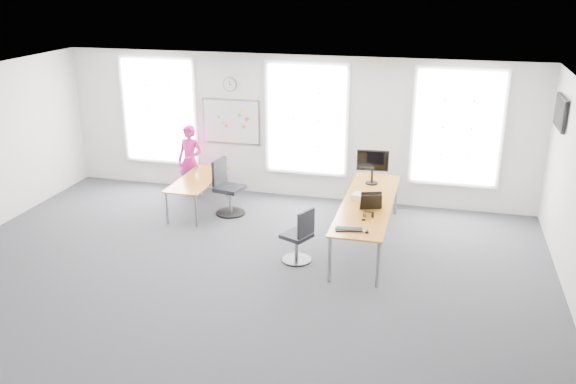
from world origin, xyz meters
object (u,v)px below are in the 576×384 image
(desk_left, at_px, (198,181))
(chair_right, at_px, (299,239))
(desk_right, at_px, (368,205))
(monitor, at_px, (373,164))
(headphones, at_px, (368,214))
(person, at_px, (190,161))
(chair_left, at_px, (227,190))
(keyboard, at_px, (349,230))

(desk_left, distance_m, chair_right, 3.11)
(desk_right, relative_size, monitor, 4.91)
(chair_right, xyz_separation_m, headphones, (1.08, 0.31, 0.42))
(desk_left, xyz_separation_m, headphones, (3.61, -1.50, 0.23))
(person, xyz_separation_m, monitor, (3.94, -0.60, 0.41))
(chair_left, xyz_separation_m, headphones, (2.97, -1.45, 0.35))
(monitor, bearing_deg, desk_right, -91.95)
(desk_right, bearing_deg, person, 158.24)
(chair_left, relative_size, keyboard, 2.62)
(desk_right, distance_m, monitor, 1.09)
(keyboard, bearing_deg, monitor, 74.20)
(desk_right, distance_m, chair_left, 2.99)
(chair_left, bearing_deg, keyboard, -115.69)
(desk_left, distance_m, chair_left, 0.65)
(chair_left, relative_size, monitor, 1.68)
(desk_right, bearing_deg, desk_left, 166.93)
(headphones, height_order, monitor, monitor)
(desk_right, distance_m, keyboard, 1.30)
(desk_left, relative_size, person, 1.17)
(keyboard, bearing_deg, headphones, 55.87)
(person, xyz_separation_m, keyboard, (3.87, -2.89, 0.03))
(desk_right, xyz_separation_m, chair_left, (-2.88, 0.77, -0.25))
(desk_left, relative_size, chair_right, 1.91)
(chair_left, bearing_deg, desk_right, -93.73)
(monitor, bearing_deg, keyboard, -96.97)
(desk_left, distance_m, headphones, 3.91)
(chair_right, height_order, monitor, monitor)
(desk_left, height_order, keyboard, keyboard)
(keyboard, bearing_deg, person, 129.18)
(person, bearing_deg, desk_left, -51.15)
(desk_left, xyz_separation_m, chair_left, (0.64, -0.05, -0.12))
(keyboard, height_order, headphones, headphones)
(chair_right, height_order, chair_left, chair_left)
(desk_right, xyz_separation_m, headphones, (0.10, -0.69, 0.10))
(desk_left, bearing_deg, chair_left, -4.35)
(desk_right, bearing_deg, keyboard, -95.58)
(desk_left, relative_size, headphones, 10.34)
(desk_left, xyz_separation_m, person, (-0.49, 0.78, 0.17))
(chair_left, distance_m, monitor, 2.91)
(desk_left, bearing_deg, monitor, 2.96)
(keyboard, relative_size, monitor, 0.64)
(keyboard, bearing_deg, desk_left, 133.99)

